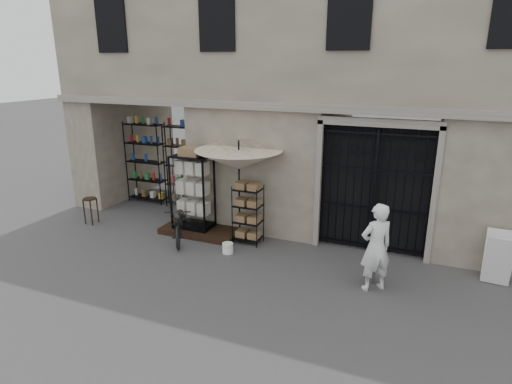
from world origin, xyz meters
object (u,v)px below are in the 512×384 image
at_px(easel_sign, 498,258).
at_px(white_bucket, 228,248).
at_px(shopkeeper, 372,289).
at_px(bicycle, 181,240).
at_px(steel_bollard, 372,264).
at_px(wire_rack, 248,215).
at_px(display_cabinet, 193,196).
at_px(market_umbrella, 239,154).
at_px(wooden_stool, 91,210).

bearing_deg(easel_sign, white_bucket, -167.91).
xyz_separation_m(white_bucket, shopkeeper, (3.32, -0.39, -0.12)).
relative_size(bicycle, steel_bollard, 2.12).
distance_m(wire_rack, steel_bollard, 3.19).
bearing_deg(bicycle, display_cabinet, 54.94).
bearing_deg(bicycle, wire_rack, -11.20).
distance_m(wire_rack, shopkeeper, 3.39).
bearing_deg(display_cabinet, easel_sign, 3.52).
bearing_deg(white_bucket, shopkeeper, -6.76).
xyz_separation_m(wire_rack, steel_bollard, (3.05, -0.87, -0.30)).
xyz_separation_m(wire_rack, bicycle, (-1.61, -0.48, -0.70)).
relative_size(market_umbrella, wooden_stool, 4.16).
xyz_separation_m(white_bucket, bicycle, (-1.41, 0.25, -0.12)).
xyz_separation_m(display_cabinet, market_umbrella, (1.25, 0.09, 1.15)).
xyz_separation_m(bicycle, easel_sign, (6.94, 0.51, 0.54)).
xyz_separation_m(market_umbrella, shopkeeper, (3.41, -1.26, -2.14)).
distance_m(wooden_stool, easel_sign, 9.81).
distance_m(wire_rack, easel_sign, 5.33).
xyz_separation_m(market_umbrella, bicycle, (-1.32, -0.62, -2.14)).
bearing_deg(display_cabinet, market_umbrella, 7.92).
xyz_separation_m(bicycle, wooden_stool, (-2.86, 0.06, 0.38)).
height_order(display_cabinet, wire_rack, display_cabinet).
height_order(market_umbrella, easel_sign, market_umbrella).
xyz_separation_m(display_cabinet, wire_rack, (1.54, -0.05, -0.29)).
bearing_deg(white_bucket, wooden_stool, 175.97).
bearing_deg(wooden_stool, easel_sign, 2.65).
distance_m(market_umbrella, easel_sign, 5.84).
height_order(bicycle, wooden_stool, bicycle).
bearing_deg(white_bucket, bicycle, 170.11).
distance_m(wire_rack, white_bucket, 0.95).
bearing_deg(market_umbrella, wooden_stool, -172.27).
height_order(wire_rack, wooden_stool, wire_rack).
relative_size(white_bucket, wooden_stool, 0.35).
distance_m(shopkeeper, easel_sign, 2.55).
xyz_separation_m(display_cabinet, easel_sign, (6.87, -0.02, -0.45)).
distance_m(wooden_stool, shopkeeper, 7.63).
bearing_deg(easel_sign, wooden_stool, -173.03).
distance_m(display_cabinet, market_umbrella, 1.70).
relative_size(wire_rack, white_bucket, 5.79).
relative_size(display_cabinet, wooden_stool, 2.84).
xyz_separation_m(white_bucket, wooden_stool, (-4.27, 0.30, 0.26)).
height_order(wooden_stool, shopkeeper, wooden_stool).
bearing_deg(wire_rack, wooden_stool, -166.15).
distance_m(wire_rack, bicycle, 1.82).
bearing_deg(market_umbrella, bicycle, -154.71).
bearing_deg(wire_rack, easel_sign, 8.78).
bearing_deg(display_cabinet, steel_bollard, -7.67).
bearing_deg(steel_bollard, white_bucket, 177.40).
relative_size(steel_bollard, shopkeeper, 0.47).
height_order(bicycle, steel_bollard, bicycle).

